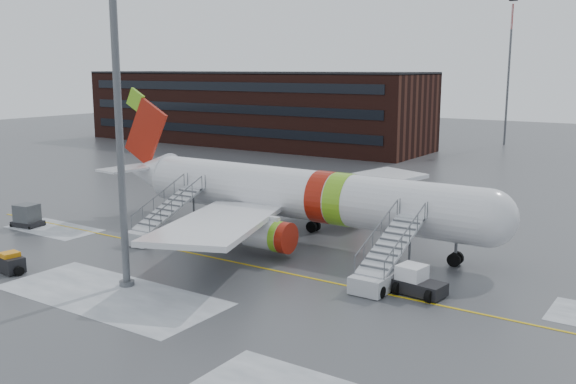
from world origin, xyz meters
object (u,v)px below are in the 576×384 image
Objects in this scene: airstair_fwd at (381,269)px; airstair_aft at (156,227)px; pushback_tug at (417,282)px; uld_container at (27,216)px; baggage_tractor at (10,264)px; light_mast_near at (115,47)px; airliner at (292,194)px.

airstair_aft is at bearing 180.00° from airstair_fwd.
airstair_fwd is 1.00× the size of airstair_aft.
airstair_aft is 20.98m from pushback_tug.
pushback_tug is 33.18m from uld_container.
airstair_aft is 2.47× the size of pushback_tug.
airstair_aft is at bearing 77.98° from baggage_tractor.
light_mast_near is (5.92, -8.34, 12.97)m from airstair_aft.
light_mast_near is at bearing 15.91° from baggage_tractor.
light_mast_near is at bearing -146.84° from airstair_fwd.
uld_container is 23.00m from light_mast_near.
airstair_aft is 16.51m from light_mast_near.
baggage_tractor is 15.94m from light_mast_near.
light_mast_near is at bearing -54.64° from airstair_aft.
airliner reaches higher than airstair_fwd.
uld_container is at bearing -155.32° from airliner.
baggage_tractor is at bearing -153.00° from airstair_fwd.
baggage_tractor is 0.10× the size of light_mast_near.
airstair_aft is 0.28× the size of light_mast_near.
airliner is 20.25m from baggage_tractor.
pushback_tug is at bearing -26.91° from airliner.
airliner is 14.78m from pushback_tug.
airstair_aft reaches higher than baggage_tractor.
airliner is 4.55× the size of airstair_fwd.
pushback_tug is at bearing -0.11° from airstair_aft.
light_mast_near reaches higher than airstair_aft.
uld_container is (-12.09, -2.71, -0.20)m from airstair_aft.
airliner is 10.61m from airstair_aft.
airliner reaches higher than pushback_tug.
pushback_tug is (2.31, -0.04, -0.32)m from airstair_fwd.
uld_container is 0.96× the size of baggage_tractor.
light_mast_near is at bearing -151.16° from pushback_tug.
pushback_tug reaches higher than baggage_tractor.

